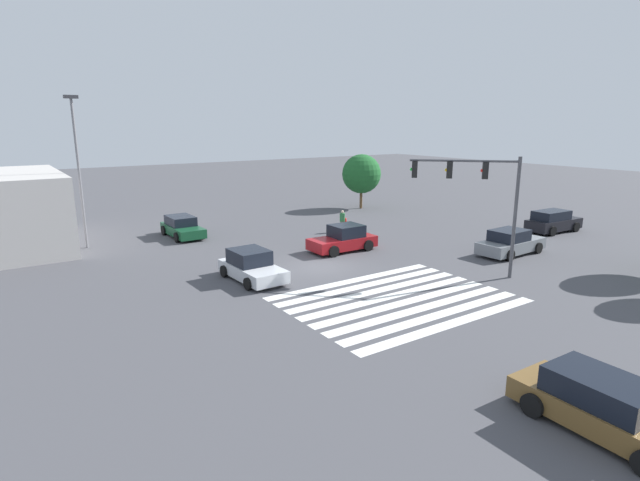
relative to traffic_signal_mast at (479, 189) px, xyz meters
name	(u,v)px	position (x,y,z in m)	size (l,w,h in m)	color
ground_plane	(320,267)	(-5.79, 5.79, -4.60)	(150.44, 150.44, 0.00)	#47474C
crosswalk_markings	(397,299)	(-5.79, -0.50, -4.59)	(10.05, 7.25, 0.01)	silver
traffic_signal_mast	(479,189)	(0.00, 0.00, 0.00)	(3.93, 3.93, 6.23)	#47474C
car_0	(182,227)	(-9.53, 17.64, -3.92)	(2.11, 4.44, 1.44)	#144728
car_2	(553,222)	(13.59, 3.86, -3.82)	(4.58, 2.17, 1.61)	black
car_3	(510,243)	(5.45, 1.64, -3.89)	(4.84, 2.24, 1.55)	gray
car_4	(252,266)	(-9.92, 5.95, -3.91)	(2.28, 4.27, 1.53)	silver
car_5	(343,239)	(-2.49, 8.06, -3.87)	(4.29, 2.15, 1.63)	maroon
car_6	(604,406)	(-8.20, -10.88, -3.89)	(2.15, 4.72, 1.50)	brown
pedestrian	(342,220)	(0.78, 12.58, -3.71)	(0.41, 0.41, 1.60)	brown
street_light_pole_a	(78,161)	(-15.74, 17.89, 0.97)	(0.80, 0.36, 9.48)	slate
tree_corner_c	(361,174)	(8.44, 19.96, -1.37)	(3.61, 3.61, 5.04)	brown
fire_hydrant	(345,223)	(1.58, 13.28, -4.17)	(0.22, 0.22, 0.86)	red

